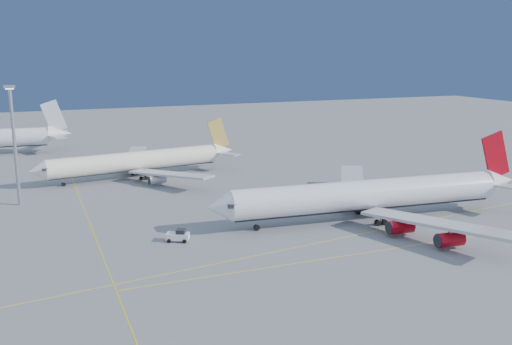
# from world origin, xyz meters

# --- Properties ---
(ground) EXTENTS (500.00, 500.00, 0.00)m
(ground) POSITION_xyz_m (0.00, 0.00, 0.00)
(ground) COLOR slate
(ground) RESTS_ON ground
(taxiway_lines) EXTENTS (118.86, 140.00, 0.02)m
(taxiway_lines) POSITION_xyz_m (-14.71, 6.34, 0.01)
(taxiway_lines) COLOR yellow
(taxiway_lines) RESTS_ON ground
(airliner_virgin) EXTENTS (69.55, 62.28, 17.15)m
(airliner_virgin) POSITION_xyz_m (14.55, 2.55, 5.17)
(airliner_virgin) COLOR white
(airliner_virgin) RESTS_ON ground
(airliner_etihad) EXTENTS (57.18, 52.35, 14.94)m
(airliner_etihad) POSITION_xyz_m (-22.48, 59.67, 4.55)
(airliner_etihad) COLOR white
(airliner_etihad) RESTS_ON ground
(pushback_tug) EXTENTS (4.56, 3.84, 2.29)m
(pushback_tug) POSITION_xyz_m (-26.09, 4.00, 1.06)
(pushback_tug) COLOR white
(pushback_tug) RESTS_ON ground
(light_mast) EXTENTS (2.30, 2.30, 26.64)m
(light_mast) POSITION_xyz_m (-53.01, 41.59, 15.73)
(light_mast) COLOR gray
(light_mast) RESTS_ON ground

